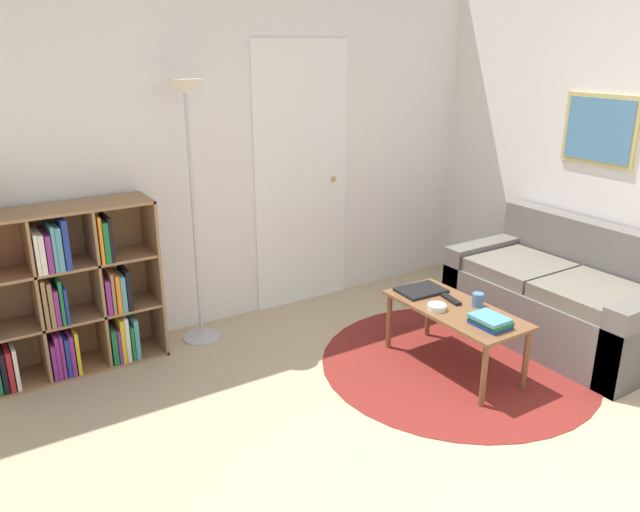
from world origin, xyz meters
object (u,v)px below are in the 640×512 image
at_px(couch, 563,300).
at_px(bowl, 437,307).
at_px(laptop, 421,290).
at_px(cup, 478,300).
at_px(coffee_table, 455,315).
at_px(bookshelf, 61,297).
at_px(floor_lamp, 188,140).

distance_m(couch, bowl, 1.13).
bearing_deg(laptop, cup, -69.55).
bearing_deg(coffee_table, laptop, 91.69).
xyz_separation_m(bookshelf, floor_lamp, (0.90, -0.04, 0.93)).
relative_size(floor_lamp, bowl, 15.09).
distance_m(coffee_table, laptop, 0.33).
relative_size(laptop, cup, 3.64).
relative_size(bookshelf, coffee_table, 1.19).
xyz_separation_m(bookshelf, cup, (2.26, -1.39, -0.03)).
relative_size(bookshelf, bowl, 9.50).
height_order(couch, laptop, couch).
distance_m(floor_lamp, couch, 2.85).
bearing_deg(floor_lamp, cup, -44.74).
xyz_separation_m(bookshelf, laptop, (2.12, -1.01, -0.07)).
bearing_deg(couch, cup, 178.32).
height_order(bookshelf, bowl, bookshelf).
relative_size(coffee_table, cup, 10.78).
bearing_deg(laptop, floor_lamp, 141.56).
xyz_separation_m(floor_lamp, cup, (1.36, -1.35, -0.96)).
height_order(couch, bowl, couch).
bearing_deg(couch, laptop, 157.82).
distance_m(bowl, cup, 0.28).
xyz_separation_m(bookshelf, bowl, (2.00, -1.29, -0.06)).
xyz_separation_m(couch, bowl, (-1.11, 0.12, 0.16)).
relative_size(floor_lamp, cup, 20.43).
bearing_deg(floor_lamp, laptop, -38.44).
bearing_deg(couch, floor_lamp, 148.20).
bearing_deg(floor_lamp, bowl, -48.58).
bearing_deg(floor_lamp, bookshelf, 177.21).
xyz_separation_m(couch, laptop, (-1.00, 0.41, 0.15)).
height_order(coffee_table, cup, cup).
relative_size(bookshelf, floor_lamp, 0.63).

